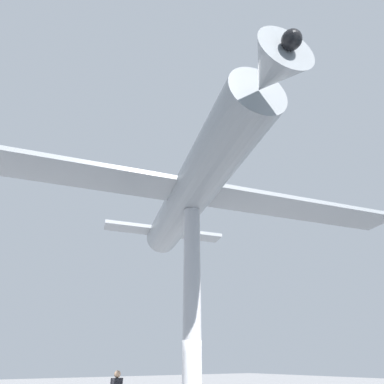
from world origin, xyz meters
TOP-DOWN VIEW (x-y plane):
  - support_pylon_central at (0.00, 0.00)m, footprint 0.60×0.60m
  - suspended_airplane at (0.06, 0.21)m, footprint 19.27×12.76m

SIDE VIEW (x-z plane):
  - support_pylon_central at x=0.00m, z-range 0.00..7.01m
  - suspended_airplane at x=0.06m, z-range 6.53..9.17m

